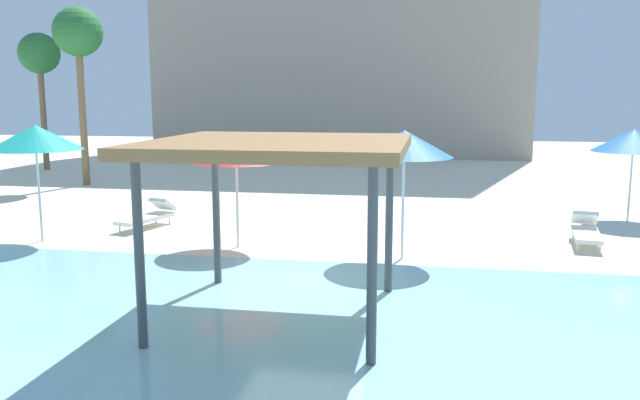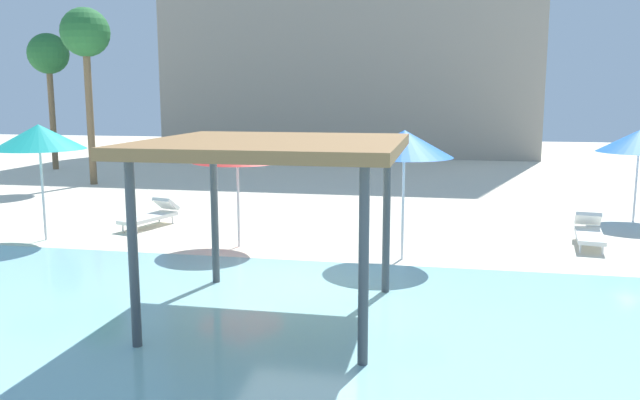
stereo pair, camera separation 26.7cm
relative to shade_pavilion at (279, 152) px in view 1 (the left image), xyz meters
The scene contains 10 objects.
ground_plane 3.38m from the shade_pavilion, 92.34° to the left, with size 80.00×80.00×0.00m, color beige.
shade_pavilion is the anchor object (origin of this frame).
beach_umbrella_teal_0 8.38m from the shade_pavilion, 148.37° to the left, with size 2.22×2.22×2.88m.
beach_umbrella_blue_1 4.55m from the shade_pavilion, 67.34° to the left, with size 2.12×2.12×2.85m.
beach_umbrella_red_2 5.14m from the shade_pavilion, 114.93° to the left, with size 2.10×2.10×2.60m.
beach_umbrella_blue_5 12.67m from the shade_pavilion, 50.84° to the left, with size 2.31×2.31×2.62m.
lounge_chair_0 9.15m from the shade_pavilion, 46.41° to the left, with size 0.84×1.96×0.74m.
lounge_chair_2 8.66m from the shade_pavilion, 129.09° to the left, with size 1.10×1.99×0.74m.
palm_tree_0 18.15m from the shade_pavilion, 129.31° to the left, with size 1.90×1.90×6.95m.
palm_tree_2 24.43m from the shade_pavilion, 131.08° to the left, with size 1.90×1.90×6.45m.
Camera 1 is at (2.45, -11.76, 3.61)m, focal length 36.07 mm.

